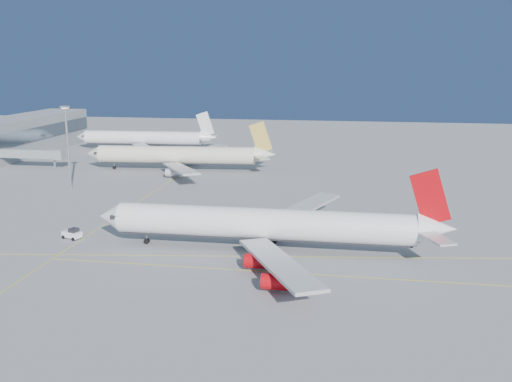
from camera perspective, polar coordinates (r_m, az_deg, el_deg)
name	(u,v)px	position (r m, az deg, el deg)	size (l,w,h in m)	color
ground	(269,247)	(116.85, 1.33, -5.59)	(500.00, 500.00, 0.00)	slate
terminal	(0,141)	(236.21, -24.26, 4.61)	(18.40, 110.00, 15.00)	gray
jet_bridge	(35,154)	(214.07, -21.22, 3.49)	(23.60, 3.60, 6.90)	gray
taxiway_lines	(207,234)	(125.53, -4.94, -4.31)	(118.86, 140.00, 0.02)	#D4C80B
airliner_virgin	(270,225)	(113.11, 1.45, -3.39)	(71.40, 64.36, 17.67)	white
airliner_etihad	(181,155)	(197.76, -7.56, 3.57)	(66.21, 61.01, 17.27)	beige
airliner_third	(146,138)	(246.54, -10.92, 5.23)	(61.37, 56.52, 16.46)	white
pushback_tug	(72,234)	(127.90, -17.90, -4.07)	(4.60, 3.62, 2.33)	white
light_mast	(67,140)	(175.77, -18.35, 4.85)	(2.10, 2.10, 24.30)	gray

